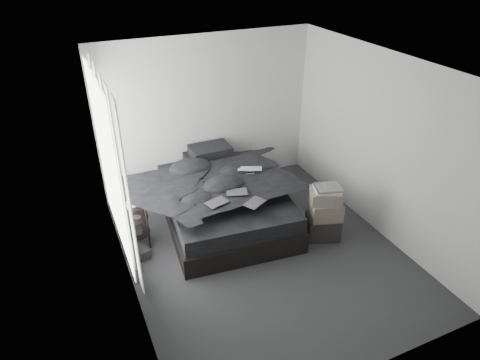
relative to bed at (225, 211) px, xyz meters
name	(u,v)px	position (x,y,z in m)	size (l,w,h in m)	color
floor	(263,252)	(0.19, -0.96, -0.16)	(3.60, 4.20, 0.01)	#2F3032
ceiling	(270,68)	(0.19, -0.96, 2.44)	(3.60, 4.20, 0.01)	white
wall_back	(208,115)	(0.19, 1.14, 1.14)	(3.60, 0.01, 2.60)	silver
wall_front	(377,278)	(0.19, -3.06, 1.14)	(3.60, 0.01, 2.60)	silver
wall_left	(121,203)	(-1.61, -0.96, 1.14)	(0.01, 4.20, 2.60)	silver
wall_right	(380,146)	(1.99, -0.96, 1.14)	(0.01, 4.20, 2.60)	silver
window_left	(109,164)	(-1.59, -0.06, 1.19)	(0.02, 2.00, 2.30)	white
curtain_left	(113,168)	(-1.54, -0.06, 1.12)	(0.06, 2.12, 2.48)	white
bed	(225,211)	(0.00, 0.00, 0.00)	(1.75, 2.31, 0.31)	black
mattress	(224,195)	(0.00, 0.00, 0.28)	(1.68, 2.24, 0.25)	black
duvet	(225,183)	(-0.01, -0.06, 0.54)	(1.70, 1.97, 0.27)	black
pillow_lower	(206,159)	(0.04, 0.90, 0.48)	(0.69, 0.47, 0.16)	black
pillow_upper	(210,150)	(0.11, 0.87, 0.63)	(0.65, 0.45, 0.15)	black
laptop	(250,166)	(0.43, 0.01, 0.69)	(0.37, 0.24, 0.03)	silver
comic_a	(217,197)	(-0.34, -0.58, 0.68)	(0.29, 0.19, 0.01)	black
comic_b	(237,186)	(0.01, -0.45, 0.68)	(0.29, 0.19, 0.01)	black
comic_c	(255,197)	(0.12, -0.80, 0.69)	(0.29, 0.19, 0.01)	black
side_stand	(136,225)	(-1.37, -0.07, 0.19)	(0.38, 0.38, 0.69)	black
papers	(133,204)	(-1.36, -0.08, 0.54)	(0.27, 0.20, 0.01)	white
floor_books	(143,253)	(-1.37, -0.37, -0.09)	(0.13, 0.19, 0.13)	black
box_lower	(323,226)	(1.15, -0.98, 0.02)	(0.47, 0.36, 0.34)	black
box_mid	(326,210)	(1.15, -1.00, 0.32)	(0.44, 0.34, 0.26)	#6C6255
box_upper	(326,196)	(1.14, -0.98, 0.54)	(0.41, 0.33, 0.18)	#6C6255
art_book_white	(327,189)	(1.15, -0.98, 0.65)	(0.35, 0.28, 0.04)	silver
art_book_snake	(328,188)	(1.15, -1.00, 0.68)	(0.34, 0.27, 0.03)	silver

